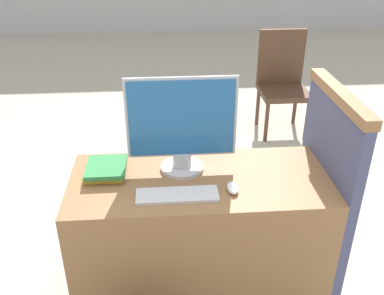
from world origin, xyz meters
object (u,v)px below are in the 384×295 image
(mouse, at_px, (233,188))
(far_chair, at_px, (282,79))
(book_stack, at_px, (105,169))
(monitor, at_px, (182,126))
(keyboard, at_px, (177,195))

(mouse, height_order, far_chair, far_chair)
(far_chair, bearing_deg, book_stack, -117.13)
(far_chair, bearing_deg, monitor, -109.32)
(book_stack, bearing_deg, keyboard, -33.44)
(mouse, xyz_separation_m, book_stack, (-0.61, 0.20, 0.01))
(monitor, relative_size, mouse, 5.46)
(book_stack, bearing_deg, monitor, 2.24)
(book_stack, relative_size, far_chair, 0.25)
(mouse, distance_m, far_chair, 2.31)
(keyboard, bearing_deg, far_chair, 63.30)
(monitor, distance_m, far_chair, 2.24)
(monitor, height_order, book_stack, monitor)
(monitor, xyz_separation_m, far_chair, (1.06, 1.93, -0.45))
(mouse, bearing_deg, far_chair, 68.81)
(keyboard, relative_size, far_chair, 0.40)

